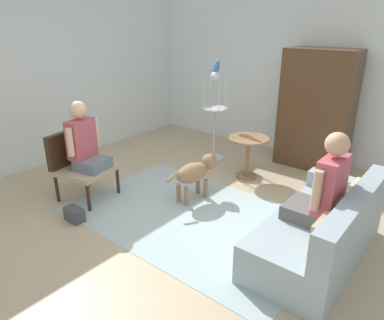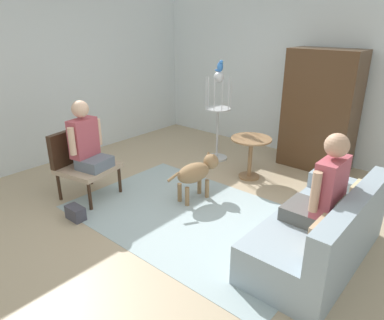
{
  "view_description": "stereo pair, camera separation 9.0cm",
  "coord_description": "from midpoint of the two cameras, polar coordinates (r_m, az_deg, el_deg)",
  "views": [
    {
      "loc": [
        2.42,
        -2.93,
        2.22
      ],
      "look_at": [
        0.16,
        -0.16,
        0.8
      ],
      "focal_mm": 33.1,
      "sensor_mm": 36.0,
      "label": 1
    },
    {
      "loc": [
        2.49,
        -2.87,
        2.22
      ],
      "look_at": [
        0.16,
        -0.16,
        0.8
      ],
      "focal_mm": 33.1,
      "sensor_mm": 36.0,
      "label": 2
    }
  ],
  "objects": [
    {
      "name": "parrot",
      "position": [
        5.71,
        5.03,
        14.82
      ],
      "size": [
        0.17,
        0.1,
        0.18
      ],
      "color": "blue",
      "rests_on": "bird_cage_stand"
    },
    {
      "name": "handbag",
      "position": [
        4.46,
        -17.71,
        -8.14
      ],
      "size": [
        0.25,
        0.14,
        0.17
      ],
      "primitive_type": "cube",
      "color": "#3F3F4C",
      "rests_on": "ground"
    },
    {
      "name": "round_end_table",
      "position": [
        5.28,
        9.9,
        1.57
      ],
      "size": [
        0.59,
        0.59,
        0.62
      ],
      "color": "olive",
      "rests_on": "ground"
    },
    {
      "name": "ground_plane",
      "position": [
        4.4,
        0.36,
        -8.66
      ],
      "size": [
        6.91,
        6.91,
        0.0
      ],
      "primitive_type": "plane",
      "color": "tan"
    },
    {
      "name": "armchair",
      "position": [
        4.89,
        -17.06,
        0.14
      ],
      "size": [
        0.76,
        0.77,
        0.88
      ],
      "color": "#382316",
      "rests_on": "ground"
    },
    {
      "name": "armoire_cabinet",
      "position": [
        5.85,
        20.39,
        7.44
      ],
      "size": [
        1.05,
        0.56,
        1.84
      ],
      "primitive_type": "cube",
      "color": "#4C331E",
      "rests_on": "ground"
    },
    {
      "name": "couch",
      "position": [
        3.75,
        20.92,
        -11.02
      ],
      "size": [
        0.82,
        1.73,
        0.79
      ],
      "color": "#8EA0AD",
      "rests_on": "ground"
    },
    {
      "name": "person_on_armchair",
      "position": [
        4.69,
        -16.13,
        3.0
      ],
      "size": [
        0.48,
        0.52,
        0.87
      ],
      "color": "slate"
    },
    {
      "name": "dog",
      "position": [
        4.6,
        1.39,
        -1.9
      ],
      "size": [
        0.32,
        0.83,
        0.59
      ],
      "color": "olive",
      "rests_on": "ground"
    },
    {
      "name": "area_rug",
      "position": [
        4.34,
        0.92,
        -9.06
      ],
      "size": [
        2.98,
        1.93,
        0.01
      ],
      "primitive_type": "cube",
      "color": "#9EB2B7",
      "rests_on": "ground"
    },
    {
      "name": "back_wall",
      "position": [
        6.33,
        17.94,
        13.13
      ],
      "size": [
        6.36,
        0.12,
        2.79
      ],
      "primitive_type": "cube",
      "color": "silver",
      "rests_on": "ground"
    },
    {
      "name": "person_on_couch",
      "position": [
        3.52,
        21.12,
        -4.48
      ],
      "size": [
        0.49,
        0.58,
        0.91
      ],
      "color": "#545654"
    },
    {
      "name": "left_wall",
      "position": [
        6.33,
        -19.04,
        13.0
      ],
      "size": [
        0.12,
        6.23,
        2.79
      ],
      "primitive_type": "cube",
      "color": "silver",
      "rests_on": "ground"
    },
    {
      "name": "bird_cage_stand",
      "position": [
        5.86,
        4.63,
        7.47
      ],
      "size": [
        0.42,
        0.42,
        1.46
      ],
      "color": "silver",
      "rests_on": "ground"
    }
  ]
}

